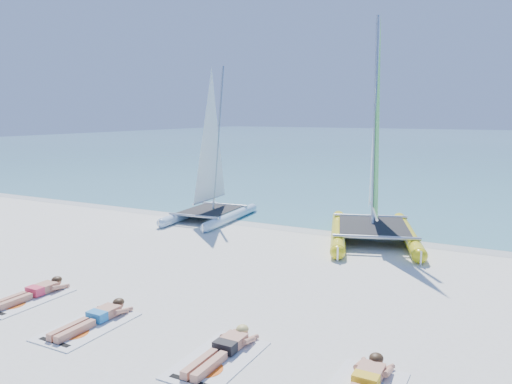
% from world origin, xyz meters
% --- Properties ---
extents(ground, '(140.00, 140.00, 0.00)m').
position_xyz_m(ground, '(0.00, 0.00, 0.00)').
color(ground, white).
rests_on(ground, ground).
extents(sea, '(140.00, 115.00, 0.01)m').
position_xyz_m(sea, '(0.00, 63.00, 0.01)').
color(sea, '#75B8C3').
rests_on(sea, ground).
extents(wet_sand_strip, '(140.00, 1.40, 0.01)m').
position_xyz_m(wet_sand_strip, '(0.00, 5.50, 0.00)').
color(wet_sand_strip, beige).
rests_on(wet_sand_strip, ground).
extents(catamaran_blue, '(2.37, 4.44, 5.86)m').
position_xyz_m(catamaran_blue, '(-3.07, 5.27, 1.75)').
color(catamaran_blue, '#B7DEF0').
rests_on(catamaran_blue, ground).
extents(catamaran_yellow, '(4.08, 5.83, 7.24)m').
position_xyz_m(catamaran_yellow, '(2.89, 5.53, 2.28)').
color(catamaran_yellow, yellow).
rests_on(catamaran_yellow, ground).
extents(towel_a, '(1.00, 1.85, 0.02)m').
position_xyz_m(towel_a, '(-2.07, -3.46, 0.01)').
color(towel_a, white).
rests_on(towel_a, ground).
extents(sunbather_a, '(0.37, 1.73, 0.26)m').
position_xyz_m(sunbather_a, '(-2.07, -3.26, 0.12)').
color(sunbather_a, tan).
rests_on(sunbather_a, towel_a).
extents(towel_b, '(1.00, 1.85, 0.02)m').
position_xyz_m(towel_b, '(0.11, -3.82, 0.01)').
color(towel_b, white).
rests_on(towel_b, ground).
extents(sunbather_b, '(0.37, 1.73, 0.26)m').
position_xyz_m(sunbather_b, '(0.11, -3.63, 0.12)').
color(sunbather_b, tan).
rests_on(sunbather_b, towel_b).
extents(towel_c, '(1.00, 1.85, 0.02)m').
position_xyz_m(towel_c, '(2.90, -3.76, 0.01)').
color(towel_c, white).
rests_on(towel_c, ground).
extents(sunbather_c, '(0.37, 1.73, 0.26)m').
position_xyz_m(sunbather_c, '(2.90, -3.57, 0.12)').
color(sunbather_c, tan).
rests_on(sunbather_c, towel_c).
extents(sunbather_d, '(0.37, 1.73, 0.26)m').
position_xyz_m(sunbather_d, '(5.22, -3.51, 0.12)').
color(sunbather_d, tan).
rests_on(sunbather_d, towel_d).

